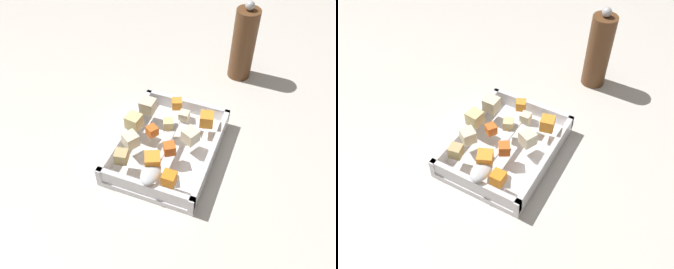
% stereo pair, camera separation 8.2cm
% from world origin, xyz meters
% --- Properties ---
extents(ground_plane, '(4.00, 4.00, 0.00)m').
position_xyz_m(ground_plane, '(0.00, 0.00, 0.00)').
color(ground_plane, beige).
extents(baking_dish, '(0.28, 0.22, 0.05)m').
position_xyz_m(baking_dish, '(-0.00, -0.01, 0.02)').
color(baking_dish, silver).
rests_on(baking_dish, ground_plane).
extents(carrot_chunk_center, '(0.04, 0.04, 0.03)m').
position_xyz_m(carrot_chunk_center, '(0.08, -0.01, 0.07)').
color(carrot_chunk_center, orange).
rests_on(carrot_chunk_center, baking_dish).
extents(carrot_chunk_near_right, '(0.04, 0.04, 0.03)m').
position_xyz_m(carrot_chunk_near_right, '(-0.07, 0.06, 0.06)').
color(carrot_chunk_near_right, orange).
rests_on(carrot_chunk_near_right, baking_dish).
extents(carrot_chunk_far_left, '(0.03, 0.03, 0.02)m').
position_xyz_m(carrot_chunk_far_left, '(0.00, -0.04, 0.06)').
color(carrot_chunk_far_left, orange).
rests_on(carrot_chunk_far_left, baking_dish).
extents(carrot_chunk_mid_left, '(0.03, 0.03, 0.03)m').
position_xyz_m(carrot_chunk_mid_left, '(0.11, 0.04, 0.06)').
color(carrot_chunk_mid_left, orange).
rests_on(carrot_chunk_mid_left, baking_dish).
extents(carrot_chunk_near_left, '(0.03, 0.03, 0.02)m').
position_xyz_m(carrot_chunk_near_left, '(-0.10, -0.02, 0.06)').
color(carrot_chunk_near_left, orange).
rests_on(carrot_chunk_near_left, baking_dish).
extents(carrot_chunk_corner_nw, '(0.03, 0.03, 0.02)m').
position_xyz_m(carrot_chunk_corner_nw, '(0.04, 0.01, 0.06)').
color(carrot_chunk_corner_nw, orange).
rests_on(carrot_chunk_corner_nw, baking_dish).
extents(potato_chunk_corner_ne, '(0.03, 0.03, 0.03)m').
position_xyz_m(potato_chunk_corner_ne, '(0.09, -0.07, 0.06)').
color(potato_chunk_corner_ne, tan).
rests_on(potato_chunk_corner_ne, baking_dish).
extents(potato_chunk_heap_top, '(0.04, 0.04, 0.03)m').
position_xyz_m(potato_chunk_heap_top, '(-0.01, 0.04, 0.06)').
color(potato_chunk_heap_top, beige).
rests_on(potato_chunk_heap_top, baking_dish).
extents(potato_chunk_rim_edge, '(0.03, 0.03, 0.03)m').
position_xyz_m(potato_chunk_rim_edge, '(-0.07, -0.08, 0.07)').
color(potato_chunk_rim_edge, beige).
rests_on(potato_chunk_rim_edge, baking_dish).
extents(potato_chunk_heap_side, '(0.03, 0.03, 0.02)m').
position_xyz_m(potato_chunk_heap_side, '(-0.03, -0.02, 0.06)').
color(potato_chunk_heap_side, '#E0CC89').
rests_on(potato_chunk_heap_side, baking_dish).
extents(potato_chunk_corner_se, '(0.04, 0.04, 0.03)m').
position_xyz_m(potato_chunk_corner_se, '(0.05, -0.07, 0.06)').
color(potato_chunk_corner_se, beige).
rests_on(potato_chunk_corner_se, baking_dish).
extents(potato_chunk_front_center, '(0.02, 0.02, 0.02)m').
position_xyz_m(potato_chunk_front_center, '(-0.07, 0.01, 0.06)').
color(potato_chunk_front_center, beige).
rests_on(potato_chunk_front_center, baking_dish).
extents(potato_chunk_under_handle, '(0.04, 0.04, 0.03)m').
position_xyz_m(potato_chunk_under_handle, '(-0.01, -0.09, 0.07)').
color(potato_chunk_under_handle, '#E0CC89').
rests_on(potato_chunk_under_handle, baking_dish).
extents(serving_spoon, '(0.21, 0.04, 0.02)m').
position_xyz_m(serving_spoon, '(0.10, 0.00, 0.06)').
color(serving_spoon, silver).
rests_on(serving_spoon, baking_dish).
extents(pepper_mill, '(0.06, 0.06, 0.22)m').
position_xyz_m(pepper_mill, '(-0.35, 0.08, 0.10)').
color(pepper_mill, brown).
rests_on(pepper_mill, ground_plane).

